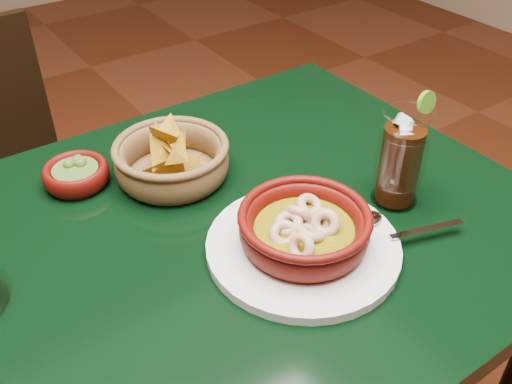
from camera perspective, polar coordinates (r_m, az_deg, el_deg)
dining_table at (r=0.94m, az=-7.83°, el=-10.12°), size 1.20×0.80×0.75m
dining_chair at (r=1.56m, az=-23.96°, el=-0.03°), size 0.42×0.42×0.87m
shrimp_plate at (r=0.84m, az=4.85°, el=-4.12°), size 0.38×0.29×0.08m
chip_basket at (r=1.00m, az=-8.40°, el=3.24°), size 0.23×0.23×0.14m
guacamole_ramekin at (r=1.03m, az=-17.54°, el=1.76°), size 0.13×0.13×0.04m
cola_drink at (r=0.94m, az=14.27°, el=3.26°), size 0.17×0.17×0.19m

